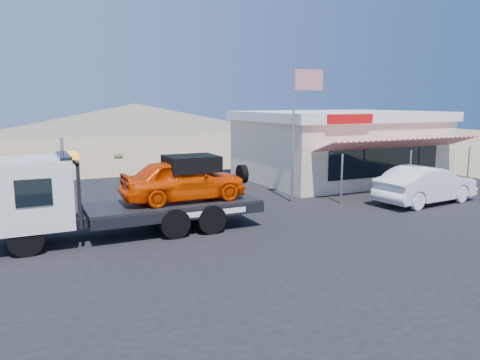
{
  "coord_description": "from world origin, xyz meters",
  "views": [
    {
      "loc": [
        -6.24,
        -13.11,
        4.48
      ],
      "look_at": [
        1.36,
        2.91,
        1.5
      ],
      "focal_mm": 35.0,
      "sensor_mm": 36.0,
      "label": 1
    }
  ],
  "objects_px": {
    "jerky_store": "(337,145)",
    "flagpole": "(298,118)",
    "white_sedan": "(426,185)",
    "tow_truck": "(127,190)"
  },
  "relations": [
    {
      "from": "flagpole",
      "to": "jerky_store",
      "type": "bearing_deg",
      "value": 38.79
    },
    {
      "from": "white_sedan",
      "to": "tow_truck",
      "type": "bearing_deg",
      "value": 80.95
    },
    {
      "from": "tow_truck",
      "to": "jerky_store",
      "type": "distance_m",
      "value": 15.08
    },
    {
      "from": "tow_truck",
      "to": "flagpole",
      "type": "relative_size",
      "value": 1.43
    },
    {
      "from": "jerky_store",
      "to": "flagpole",
      "type": "height_order",
      "value": "flagpole"
    },
    {
      "from": "tow_truck",
      "to": "white_sedan",
      "type": "distance_m",
      "value": 13.02
    },
    {
      "from": "tow_truck",
      "to": "flagpole",
      "type": "height_order",
      "value": "flagpole"
    },
    {
      "from": "jerky_store",
      "to": "flagpole",
      "type": "bearing_deg",
      "value": -141.21
    },
    {
      "from": "tow_truck",
      "to": "jerky_store",
      "type": "height_order",
      "value": "jerky_store"
    },
    {
      "from": "white_sedan",
      "to": "jerky_store",
      "type": "bearing_deg",
      "value": -10.68
    }
  ]
}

